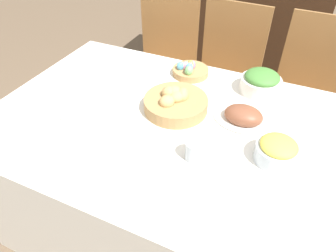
% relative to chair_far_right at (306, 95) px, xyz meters
% --- Properties ---
extents(ground_plane, '(12.00, 12.00, 0.00)m').
position_rel_chair_far_right_xyz_m(ground_plane, '(-0.50, -0.86, -0.51)').
color(ground_plane, brown).
extents(dining_table, '(1.67, 1.04, 0.76)m').
position_rel_chair_far_right_xyz_m(dining_table, '(-0.50, -0.86, -0.13)').
color(dining_table, silver).
rests_on(dining_table, ground).
extents(chair_far_right, '(0.44, 0.44, 0.97)m').
position_rel_chair_far_right_xyz_m(chair_far_right, '(0.00, 0.00, 0.00)').
color(chair_far_right, olive).
rests_on(chair_far_right, ground).
extents(chair_far_center, '(0.44, 0.44, 0.97)m').
position_rel_chair_far_right_xyz_m(chair_far_center, '(-0.53, -0.00, 0.00)').
color(chair_far_center, olive).
rests_on(chair_far_center, ground).
extents(chair_far_left, '(0.45, 0.45, 0.97)m').
position_rel_chair_far_right_xyz_m(chair_far_left, '(-0.98, -0.00, 0.00)').
color(chair_far_left, olive).
rests_on(chair_far_left, ground).
extents(sideboard, '(1.44, 0.44, 0.94)m').
position_rel_chair_far_right_xyz_m(sideboard, '(-0.68, 0.96, -0.04)').
color(sideboard, '#3D2616').
rests_on(sideboard, ground).
extents(bread_basket, '(0.28, 0.28, 0.10)m').
position_rel_chair_far_right_xyz_m(bread_basket, '(-0.56, -0.78, 0.28)').
color(bread_basket, '#AD8451').
rests_on(bread_basket, dining_table).
extents(egg_basket, '(0.19, 0.19, 0.08)m').
position_rel_chair_far_right_xyz_m(egg_basket, '(-0.61, -0.47, 0.27)').
color(egg_basket, '#AD8451').
rests_on(egg_basket, dining_table).
extents(ham_platter, '(0.25, 0.17, 0.08)m').
position_rel_chair_far_right_xyz_m(ham_platter, '(-0.26, -0.74, 0.27)').
color(ham_platter, silver).
rests_on(ham_platter, dining_table).
extents(green_salad_bowl, '(0.19, 0.19, 0.11)m').
position_rel_chair_far_right_xyz_m(green_salad_bowl, '(-0.25, -0.48, 0.30)').
color(green_salad_bowl, silver).
rests_on(green_salad_bowl, dining_table).
extents(pineapple_bowl, '(0.16, 0.16, 0.10)m').
position_rel_chair_far_right_xyz_m(pineapple_bowl, '(-0.10, -0.91, 0.29)').
color(pineapple_bowl, silver).
rests_on(pineapple_bowl, dining_table).
extents(dinner_plate, '(0.27, 0.27, 0.01)m').
position_rel_chair_far_right_xyz_m(dinner_plate, '(-0.61, -1.20, 0.25)').
color(dinner_plate, silver).
rests_on(dinner_plate, dining_table).
extents(fork, '(0.01, 0.16, 0.00)m').
position_rel_chair_far_right_xyz_m(fork, '(-0.77, -1.20, 0.25)').
color(fork, '#B7B7BC').
rests_on(fork, dining_table).
extents(knife, '(0.01, 0.16, 0.00)m').
position_rel_chair_far_right_xyz_m(knife, '(-0.45, -1.20, 0.25)').
color(knife, '#B7B7BC').
rests_on(knife, dining_table).
extents(spoon, '(0.01, 0.16, 0.00)m').
position_rel_chair_far_right_xyz_m(spoon, '(-0.42, -1.20, 0.25)').
color(spoon, '#B7B7BC').
rests_on(spoon, dining_table).
extents(drinking_cup, '(0.07, 0.07, 0.08)m').
position_rel_chair_far_right_xyz_m(drinking_cup, '(-0.37, -1.02, 0.28)').
color(drinking_cup, silver).
rests_on(drinking_cup, dining_table).
extents(butter_dish, '(0.12, 0.07, 0.03)m').
position_rel_chair_far_right_xyz_m(butter_dish, '(-0.90, -1.02, 0.26)').
color(butter_dish, silver).
rests_on(butter_dish, dining_table).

